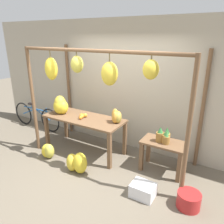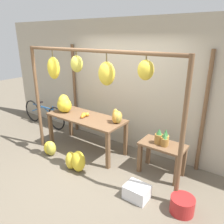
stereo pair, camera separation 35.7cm
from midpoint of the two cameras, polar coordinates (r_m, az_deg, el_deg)
The scene contains 14 objects.
ground_plane at distance 4.20m, azimuth -4.80°, elevation -16.34°, with size 20.00×20.00×0.00m, color #665B4C.
shop_wall_back at distance 4.78m, azimuth 6.78°, elevation 6.60°, with size 8.00×0.08×2.80m.
stall_awning at distance 3.90m, azimuth -1.12°, elevation 7.96°, with size 3.28×1.28×2.25m.
display_table_main at distance 4.75m, azimuth -4.69°, elevation -2.46°, with size 1.76×0.72×0.79m.
display_table_side at distance 4.16m, azimuth 15.42°, elevation -9.98°, with size 0.81×0.46×0.61m.
banana_pile_on_table at distance 5.01m, azimuth -10.42°, elevation 1.87°, with size 0.44×0.40×0.40m.
orange_pile at distance 4.69m, azimuth -5.11°, elevation -0.79°, with size 0.16×0.23×0.10m.
pineapple_cluster at distance 4.01m, azimuth 15.63°, elevation -6.77°, with size 0.26×0.17×0.30m.
banana_pile_ground_left at distance 4.91m, azimuth -13.92°, elevation -9.14°, with size 0.35×0.29×0.32m.
banana_pile_ground_right at distance 4.27m, azimuth -7.09°, elevation -12.65°, with size 0.49×0.34×0.42m.
fruit_crate_white at distance 3.71m, azimuth 9.43°, elevation -19.98°, with size 0.37×0.30×0.22m.
blue_bucket at distance 3.64m, azimuth 20.79°, elevation -21.86°, with size 0.35×0.35×0.25m.
parked_bicycle at distance 6.42m, azimuth -15.89°, elevation -0.50°, with size 1.70×0.08×0.69m.
papaya_pile at distance 4.35m, azimuth 3.63°, elevation -1.30°, with size 0.25×0.31×0.28m.
Camera 2 is at (2.42, -2.45, 2.46)m, focal length 35.00 mm.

